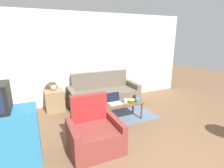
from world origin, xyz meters
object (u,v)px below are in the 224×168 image
(armchair, at_px, (94,134))
(table_lamp, at_px, (53,77))
(cup_yellow, at_px, (137,100))
(snack_bowl, at_px, (131,100))
(cup_navy, at_px, (134,97))
(laptop, at_px, (114,101))
(coffee_table, at_px, (121,104))
(couch, at_px, (103,95))
(cup_white, at_px, (126,101))

(armchair, relative_size, table_lamp, 1.80)
(cup_yellow, xyz_separation_m, snack_bowl, (-0.12, 0.11, -0.01))
(cup_navy, bearing_deg, laptop, -174.65)
(laptop, xyz_separation_m, snack_bowl, (0.42, -0.05, -0.02))
(coffee_table, xyz_separation_m, cup_yellow, (0.37, -0.12, 0.09))
(table_lamp, bearing_deg, laptop, -43.06)
(table_lamp, distance_m, cup_navy, 2.17)
(laptop, xyz_separation_m, cup_yellow, (0.54, -0.16, -0.01))
(cup_navy, distance_m, snack_bowl, 0.20)
(couch, bearing_deg, snack_bowl, -76.44)
(cup_navy, height_order, cup_yellow, cup_navy)
(couch, relative_size, cup_navy, 19.93)
(couch, xyz_separation_m, cup_white, (0.10, -1.17, 0.20))
(cup_yellow, distance_m, snack_bowl, 0.16)
(cup_yellow, bearing_deg, coffee_table, 162.63)
(table_lamp, xyz_separation_m, cup_navy, (1.82, -1.10, -0.45))
(table_lamp, relative_size, cup_yellow, 6.19)
(couch, xyz_separation_m, laptop, (-0.15, -1.08, 0.20))
(armchair, xyz_separation_m, cup_yellow, (1.34, 0.70, 0.19))
(couch, xyz_separation_m, coffee_table, (0.02, -1.12, 0.10))
(couch, distance_m, armchair, 2.15)
(table_lamp, height_order, cup_navy, table_lamp)
(laptop, bearing_deg, snack_bowl, -6.77)
(armchair, relative_size, cup_navy, 9.22)
(laptop, distance_m, cup_white, 0.27)
(cup_white, bearing_deg, cup_yellow, -11.98)
(laptop, bearing_deg, cup_navy, 5.35)
(couch, relative_size, armchair, 2.16)
(coffee_table, bearing_deg, armchair, -139.81)
(couch, distance_m, cup_yellow, 1.31)
(armchair, height_order, cup_white, armchair)
(table_lamp, bearing_deg, couch, -3.08)
(coffee_table, bearing_deg, table_lamp, 139.63)
(table_lamp, bearing_deg, cup_white, -40.05)
(couch, height_order, table_lamp, table_lamp)
(table_lamp, distance_m, snack_bowl, 2.09)
(couch, distance_m, cup_white, 1.19)
(cup_yellow, relative_size, snack_bowl, 0.43)
(table_lamp, distance_m, laptop, 1.75)
(armchair, bearing_deg, laptop, 46.96)
(coffee_table, height_order, cup_navy, cup_navy)
(cup_navy, relative_size, cup_white, 1.04)
(cup_navy, relative_size, cup_yellow, 1.21)
(laptop, distance_m, cup_navy, 0.59)
(armchair, relative_size, coffee_table, 0.94)
(table_lamp, distance_m, cup_white, 1.99)
(table_lamp, bearing_deg, coffee_table, -40.37)
(laptop, xyz_separation_m, cup_white, (0.25, -0.09, -0.00))
(coffee_table, height_order, laptop, laptop)
(couch, xyz_separation_m, snack_bowl, (0.27, -1.13, 0.18))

